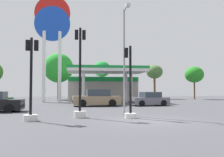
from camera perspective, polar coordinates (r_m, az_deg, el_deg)
name	(u,v)px	position (r m, az deg, el deg)	size (l,w,h in m)	color
ground_plane	(145,121)	(13.15, 7.78, -9.77)	(90.00, 90.00, 0.00)	#47474C
gas_station	(102,86)	(35.97, -2.24, -1.87)	(9.82, 12.18, 4.43)	#ADA89E
station_pole_sign	(52,33)	(33.41, -13.75, 10.34)	(4.62, 0.56, 13.96)	white
car_0	(149,99)	(25.22, 8.72, -4.84)	(4.12, 2.33, 1.39)	black
car_2	(97,98)	(24.32, -3.60, -4.67)	(4.75, 2.37, 1.66)	black
traffic_signal_0	(130,95)	(14.23, 4.18, -3.97)	(0.70, 0.71, 4.20)	silver
traffic_signal_1	(31,92)	(13.63, -18.37, -3.11)	(0.75, 0.75, 4.41)	silver
traffic_signal_2	(80,86)	(14.55, -7.48, -1.84)	(0.71, 0.71, 5.32)	silver
tree_1	(58,68)	(40.85, -12.37, 2.40)	(4.76, 4.76, 7.54)	brown
tree_2	(102,69)	(40.59, -2.35, 2.11)	(2.83, 2.83, 6.31)	brown
tree_3	(154,72)	(43.05, 9.87, 1.46)	(2.84, 2.84, 5.87)	brown
tree_4	(194,75)	(43.24, 18.62, 0.86)	(3.12, 3.12, 5.48)	brown
corner_streetlamp	(125,51)	(15.35, 2.99, 6.49)	(0.24, 1.48, 6.74)	gray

